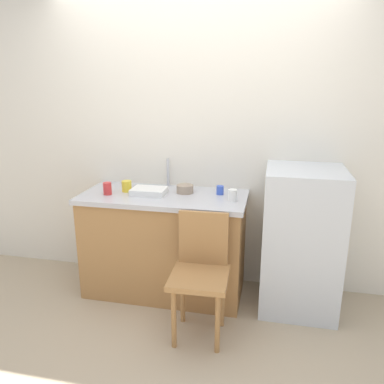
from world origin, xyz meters
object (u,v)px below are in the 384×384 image
(chair, at_px, (201,270))
(refrigerator, at_px, (301,240))
(cup_blue, at_px, (220,190))
(cup_yellow, at_px, (127,186))
(cup_white, at_px, (233,195))
(cup_red, at_px, (107,189))
(terracotta_bowl, at_px, (185,189))
(dish_tray, at_px, (149,191))

(chair, bearing_deg, refrigerator, 33.82)
(cup_blue, bearing_deg, refrigerator, -8.33)
(cup_yellow, distance_m, cup_blue, 0.79)
(cup_white, bearing_deg, chair, -110.10)
(chair, height_order, cup_red, cup_red)
(refrigerator, relative_size, terracotta_bowl, 8.16)
(refrigerator, height_order, cup_red, refrigerator)
(chair, xyz_separation_m, dish_tray, (-0.53, 0.49, 0.41))
(dish_tray, relative_size, cup_red, 2.79)
(cup_red, height_order, cup_blue, cup_red)
(chair, height_order, cup_blue, cup_blue)
(cup_yellow, bearing_deg, cup_blue, 6.03)
(cup_yellow, bearing_deg, refrigerator, -0.57)
(refrigerator, xyz_separation_m, cup_white, (-0.54, -0.06, 0.35))
(chair, distance_m, cup_white, 0.64)
(cup_red, bearing_deg, refrigerator, 3.69)
(refrigerator, bearing_deg, cup_red, -176.31)
(dish_tray, height_order, terracotta_bowl, terracotta_bowl)
(terracotta_bowl, relative_size, cup_red, 1.40)
(chair, bearing_deg, dish_tray, 135.46)
(chair, xyz_separation_m, cup_blue, (0.04, 0.61, 0.42))
(cup_blue, bearing_deg, chair, -94.00)
(cup_yellow, bearing_deg, terracotta_bowl, 7.69)
(cup_blue, bearing_deg, dish_tray, -168.28)
(chair, xyz_separation_m, cup_yellow, (-0.74, 0.53, 0.43))
(refrigerator, relative_size, cup_blue, 15.92)
(refrigerator, bearing_deg, cup_white, -173.31)
(terracotta_bowl, bearing_deg, cup_blue, 3.24)
(terracotta_bowl, relative_size, cup_white, 1.52)
(terracotta_bowl, height_order, cup_white, cup_white)
(refrigerator, height_order, chair, refrigerator)
(dish_tray, bearing_deg, cup_blue, 11.72)
(cup_white, bearing_deg, refrigerator, 6.69)
(chair, relative_size, cup_red, 8.86)
(cup_blue, bearing_deg, cup_red, -167.64)
(refrigerator, xyz_separation_m, dish_tray, (-1.24, -0.02, 0.33))
(refrigerator, bearing_deg, terracotta_bowl, 175.19)
(chair, height_order, cup_yellow, cup_yellow)
(refrigerator, relative_size, dish_tray, 4.11)
(dish_tray, bearing_deg, terracotta_bowl, 20.08)
(terracotta_bowl, bearing_deg, cup_white, -19.20)
(refrigerator, distance_m, chair, 0.88)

